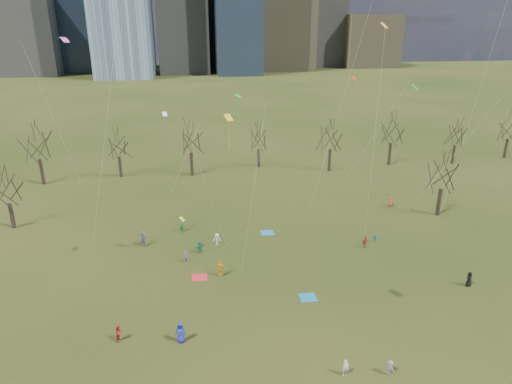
{
  "coord_description": "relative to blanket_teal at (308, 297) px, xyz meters",
  "views": [
    {
      "loc": [
        -6.88,
        -35.17,
        25.0
      ],
      "look_at": [
        0.0,
        12.0,
        7.0
      ],
      "focal_mm": 32.0,
      "sensor_mm": 36.0,
      "label": 1
    }
  ],
  "objects": [
    {
      "name": "person_1",
      "position": [
        0.19,
        -10.38,
        0.68
      ],
      "size": [
        0.57,
        0.45,
        1.39
      ],
      "primitive_type": "imported",
      "rotation": [
        0.0,
        0.0,
        0.25
      ],
      "color": "silver",
      "rests_on": "ground"
    },
    {
      "name": "person_3",
      "position": [
        3.53,
        -10.76,
        0.62
      ],
      "size": [
        0.82,
        0.94,
        1.26
      ],
      "primitive_type": "imported",
      "rotation": [
        0.0,
        0.0,
        2.1
      ],
      "color": "slate",
      "rests_on": "ground"
    },
    {
      "name": "bare_tree_row",
      "position": [
        -3.56,
        36.09,
        6.1
      ],
      "size": [
        113.04,
        29.8,
        9.5
      ],
      "color": "black",
      "rests_on": "ground"
    },
    {
      "name": "person_4",
      "position": [
        -8.02,
        5.12,
        0.9
      ],
      "size": [
        1.16,
        0.93,
        1.84
      ],
      "primitive_type": "imported",
      "rotation": [
        0.0,
        0.0,
        2.61
      ],
      "color": "#FCA71C",
      "rests_on": "ground"
    },
    {
      "name": "person_5",
      "position": [
        -10.02,
        10.59,
        0.72
      ],
      "size": [
        1.43,
        0.86,
        1.47
      ],
      "primitive_type": "imported",
      "rotation": [
        0.0,
        0.0,
        3.48
      ],
      "color": "#1C7E5B",
      "rests_on": "ground"
    },
    {
      "name": "blanket_teal",
      "position": [
        0.0,
        0.0,
        0.0
      ],
      "size": [
        1.6,
        1.5,
        0.03
      ],
      "primitive_type": "cube",
      "color": "#186C90",
      "rests_on": "ground"
    },
    {
      "name": "person_7",
      "position": [
        -11.64,
        8.66,
        0.68
      ],
      "size": [
        0.54,
        0.61,
        1.39
      ],
      "primitive_type": "imported",
      "rotation": [
        0.0,
        0.0,
        4.2
      ],
      "color": "#8D478E",
      "rests_on": "ground"
    },
    {
      "name": "blanket_crimson",
      "position": [
        -10.22,
        5.17,
        0.0
      ],
      "size": [
        1.6,
        1.5,
        0.03
      ],
      "primitive_type": "cube",
      "color": "red",
      "rests_on": "ground"
    },
    {
      "name": "person_8",
      "position": [
        10.86,
        10.24,
        0.45
      ],
      "size": [
        0.57,
        0.56,
        0.93
      ],
      "primitive_type": "imported",
      "rotation": [
        0.0,
        0.0,
        5.57
      ],
      "color": "#275DA9",
      "rests_on": "ground"
    },
    {
      "name": "person_9",
      "position": [
        -7.93,
        12.33,
        0.71
      ],
      "size": [
        0.98,
        0.63,
        1.45
      ],
      "primitive_type": "imported",
      "rotation": [
        0.0,
        0.0,
        6.19
      ],
      "color": "white",
      "rests_on": "ground"
    },
    {
      "name": "person_12",
      "position": [
        17.48,
        20.82,
        0.66
      ],
      "size": [
        0.48,
        0.69,
        1.34
      ],
      "primitive_type": "imported",
      "rotation": [
        0.0,
        0.0,
        1.49
      ],
      "color": "#F63D1B",
      "rests_on": "ground"
    },
    {
      "name": "person_6",
      "position": [
        16.43,
        -0.32,
        0.78
      ],
      "size": [
        0.93,
        0.83,
        1.59
      ],
      "primitive_type": "imported",
      "rotation": [
        0.0,
        0.0,
        3.69
      ],
      "color": "black",
      "rests_on": "ground"
    },
    {
      "name": "person_13",
      "position": [
        -12.09,
        16.52,
        0.88
      ],
      "size": [
        0.65,
        0.77,
        1.79
      ],
      "primitive_type": "imported",
      "rotation": [
        0.0,
        0.0,
        1.97
      ],
      "color": "#176A3E",
      "rests_on": "ground"
    },
    {
      "name": "person_2",
      "position": [
        -17.07,
        -3.84,
        0.72
      ],
      "size": [
        0.75,
        0.85,
        1.47
      ],
      "primitive_type": "imported",
      "rotation": [
        0.0,
        0.0,
        1.26
      ],
      "color": "red",
      "rests_on": "ground"
    },
    {
      "name": "blanket_navy",
      "position": [
        -1.49,
        14.64,
        0.0
      ],
      "size": [
        1.6,
        1.5,
        0.03
      ],
      "primitive_type": "cube",
      "color": "#2463A8",
      "rests_on": "ground"
    },
    {
      "name": "person_0",
      "position": [
        -12.03,
        -4.74,
        0.92
      ],
      "size": [
        1.0,
        0.73,
        1.87
      ],
      "primitive_type": "imported",
      "rotation": [
        0.0,
        0.0,
        6.13
      ],
      "color": "#2529A2",
      "rests_on": "ground"
    },
    {
      "name": "person_11",
      "position": [
        -16.52,
        13.33,
        0.91
      ],
      "size": [
        1.29,
        1.76,
        1.84
      ],
      "primitive_type": "imported",
      "rotation": [
        0.0,
        0.0,
        1.07
      ],
      "color": "slate",
      "rests_on": "ground"
    },
    {
      "name": "ground",
      "position": [
        -3.47,
        -1.13,
        -0.01
      ],
      "size": [
        500.0,
        500.0,
        0.0
      ],
      "primitive_type": "plane",
      "color": "black",
      "rests_on": "ground"
    },
    {
      "name": "person_10",
      "position": [
        9.13,
        9.1,
        0.72
      ],
      "size": [
        0.92,
        0.79,
        1.48
      ],
      "primitive_type": "imported",
      "rotation": [
        0.0,
        0.0,
        0.6
      ],
      "color": "#B31921",
      "rests_on": "ground"
    },
    {
      "name": "kites_airborne",
      "position": [
        1.8,
        10.51,
        13.69
      ],
      "size": [
        58.69,
        42.53,
        33.89
      ],
      "color": "yellow",
      "rests_on": "ground"
    }
  ]
}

